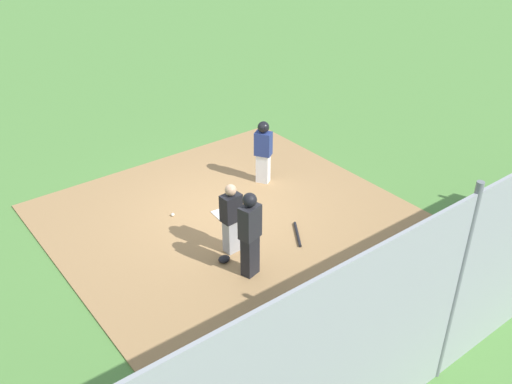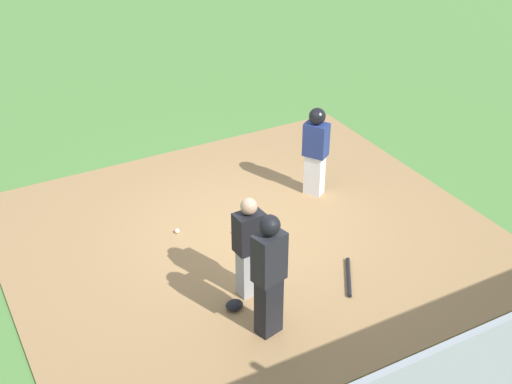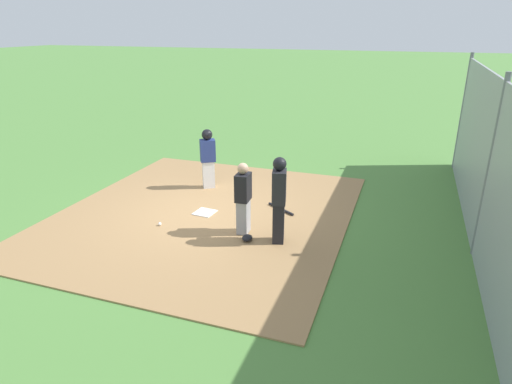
% 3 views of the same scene
% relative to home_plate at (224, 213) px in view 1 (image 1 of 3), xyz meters
% --- Properties ---
extents(ground_plane, '(140.00, 140.00, 0.00)m').
position_rel_home_plate_xyz_m(ground_plane, '(0.00, 0.00, -0.04)').
color(ground_plane, '#51843D').
extents(dirt_infield, '(7.20, 6.40, 0.03)m').
position_rel_home_plate_xyz_m(dirt_infield, '(0.00, 0.00, -0.03)').
color(dirt_infield, '#9E774C').
rests_on(dirt_infield, ground_plane).
extents(home_plate, '(0.48, 0.48, 0.02)m').
position_rel_home_plate_xyz_m(home_plate, '(0.00, 0.00, 0.00)').
color(home_plate, white).
rests_on(home_plate, dirt_infield).
extents(catcher, '(0.40, 0.28, 1.50)m').
position_rel_home_plate_xyz_m(catcher, '(-0.64, -1.20, 0.76)').
color(catcher, '#9E9EA3').
rests_on(catcher, dirt_infield).
extents(umpire, '(0.43, 0.34, 1.74)m').
position_rel_home_plate_xyz_m(umpire, '(-0.79, -1.99, 0.90)').
color(umpire, black).
rests_on(umpire, dirt_infield).
extents(runner, '(0.42, 0.46, 1.56)m').
position_rel_home_plate_xyz_m(runner, '(1.58, 0.63, 0.87)').
color(runner, silver).
rests_on(runner, dirt_infield).
extents(baseball_bat, '(0.52, 0.74, 0.06)m').
position_rel_home_plate_xyz_m(baseball_bat, '(0.73, -1.60, 0.02)').
color(baseball_bat, black).
rests_on(baseball_bat, dirt_infield).
extents(catcher_mask, '(0.24, 0.20, 0.12)m').
position_rel_home_plate_xyz_m(catcher_mask, '(-0.97, -1.40, 0.05)').
color(catcher_mask, black).
rests_on(catcher_mask, dirt_infield).
extents(baseball, '(0.07, 0.07, 0.07)m').
position_rel_home_plate_xyz_m(baseball, '(-0.94, 0.61, 0.03)').
color(baseball, white).
rests_on(baseball, dirt_infield).
extents(backstop_fence, '(12.00, 0.10, 3.35)m').
position_rel_home_plate_xyz_m(backstop_fence, '(0.00, -5.61, 1.56)').
color(backstop_fence, '#93999E').
rests_on(backstop_fence, ground_plane).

